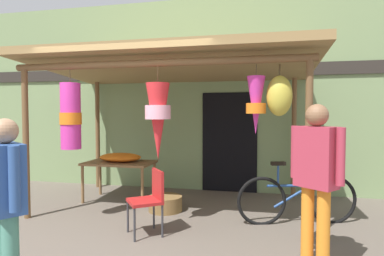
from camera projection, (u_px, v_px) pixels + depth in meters
The scene contains 10 objects.
ground_plane at pixel (127, 226), 4.61m from camera, with size 30.00×30.00×0.00m, color #60564C.
shop_facade at pixel (175, 96), 6.95m from camera, with size 11.05×0.29×3.92m.
market_stall_canopy at pixel (173, 75), 5.30m from camera, with size 4.53×2.65×2.53m.
display_table at pixel (120, 166), 5.94m from camera, with size 1.22×0.73×0.71m.
flower_heap_on_table at pixel (121, 157), 5.96m from camera, with size 0.78×0.54×0.15m.
folding_chair at pixel (150, 196), 4.28m from camera, with size 0.56×0.56×0.84m.
wicker_basket_by_table at pixel (165, 203), 5.32m from camera, with size 0.54×0.54×0.24m, color brown.
parked_bicycle at pixel (297, 200), 4.69m from camera, with size 1.70×0.60×0.92m.
vendor_in_orange at pixel (6, 195), 2.72m from camera, with size 0.50×0.41×1.54m.
customer_foreground at pixel (316, 171), 3.33m from camera, with size 0.47×0.43×1.68m.
Camera 1 is at (1.89, -4.23, 1.58)m, focal length 30.67 mm.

